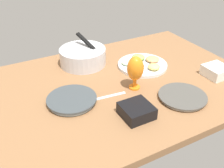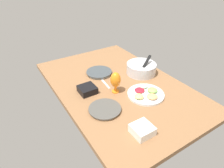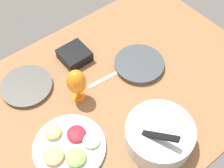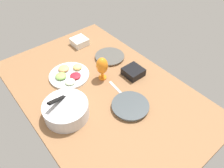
{
  "view_description": "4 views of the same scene",
  "coord_description": "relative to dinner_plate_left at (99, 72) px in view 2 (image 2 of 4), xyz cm",
  "views": [
    {
      "loc": [
        -58.01,
        -107.77,
        77.53
      ],
      "look_at": [
        -2.17,
        -3.42,
        3.21
      ],
      "focal_mm": 41.94,
      "sensor_mm": 36.0,
      "label": 1
    },
    {
      "loc": [
        124.23,
        -84.68,
        96.61
      ],
      "look_at": [
        1.4,
        -6.72,
        3.21
      ],
      "focal_mm": 31.47,
      "sensor_mm": 36.0,
      "label": 2
    },
    {
      "loc": [
        45.35,
        62.16,
        117.56
      ],
      "look_at": [
        -6.37,
        -2.56,
        3.21
      ],
      "focal_mm": 48.0,
      "sensor_mm": 36.0,
      "label": 3
    },
    {
      "loc": [
        -88.1,
        62.3,
        111.22
      ],
      "look_at": [
        -3.14,
        -7.41,
        3.21
      ],
      "focal_mm": 34.25,
      "sensor_mm": 36.0,
      "label": 4
    }
  ],
  "objects": [
    {
      "name": "dinner_plate_left",
      "position": [
        0.0,
        0.0,
        0.0
      ],
      "size": [
        25.07,
        25.07,
        2.74
      ],
      "color": "silver",
      "rests_on": "ground_plane"
    },
    {
      "name": "square_bowl_white",
      "position": [
        83.7,
        -14.81,
        1.98
      ],
      "size": [
        13.19,
        13.19,
        6.11
      ],
      "color": "white",
      "rests_on": "ground_plane"
    },
    {
      "name": "hurricane_glass_orange",
      "position": [
        34.75,
        -3.45,
        10.12
      ],
      "size": [
        8.85,
        8.85,
        18.83
      ],
      "color": "orange",
      "rests_on": "ground_plane"
    },
    {
      "name": "fork_by_left_plate",
      "position": [
        18.96,
        -4.27,
        -1.13
      ],
      "size": [
        18.09,
        3.53,
        0.6
      ],
      "primitive_type": "cube",
      "rotation": [
        0.0,
        0.0,
        -0.1
      ],
      "color": "silver",
      "rests_on": "ground_plane"
    },
    {
      "name": "mixing_bowl",
      "position": [
        21.22,
        35.76,
        4.18
      ],
      "size": [
        28.69,
        28.69,
        17.71
      ],
      "color": "silver",
      "rests_on": "ground_plane"
    },
    {
      "name": "fruit_platter",
      "position": [
        52.52,
        15.21,
        0.23
      ],
      "size": [
        30.61,
        30.61,
        5.07
      ],
      "color": "silver",
      "rests_on": "ground_plane"
    },
    {
      "name": "dinner_plate_right",
      "position": [
        50.98,
        -23.58,
        -0.34
      ],
      "size": [
        24.62,
        24.62,
        2.09
      ],
      "color": "silver",
      "rests_on": "ground_plane"
    },
    {
      "name": "ground_plane",
      "position": [
        25.61,
        4.69,
        -3.43
      ],
      "size": [
        160.0,
        104.0,
        4.0
      ],
      "primitive_type": "cube",
      "color": "#8C603D"
    },
    {
      "name": "square_bowl_black",
      "position": [
        22.72,
        -24.09,
        1.77
      ],
      "size": [
        13.87,
        13.87,
        5.74
      ],
      "color": "black",
      "rests_on": "ground_plane"
    }
  ]
}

